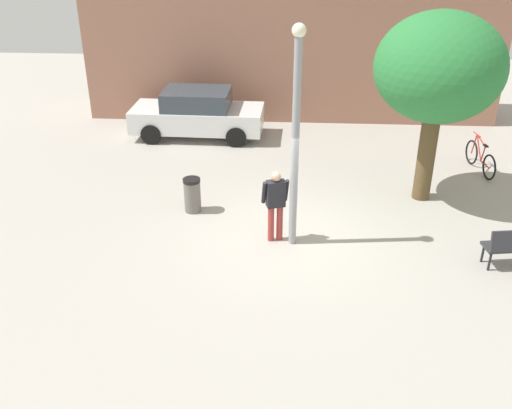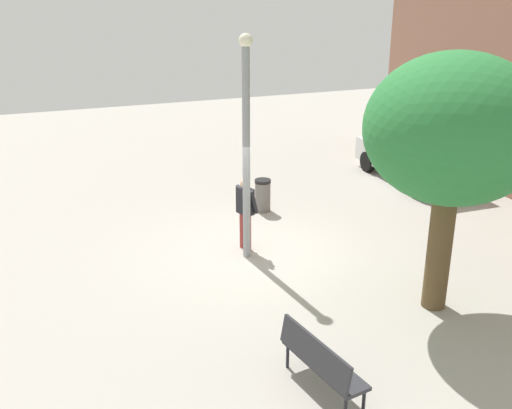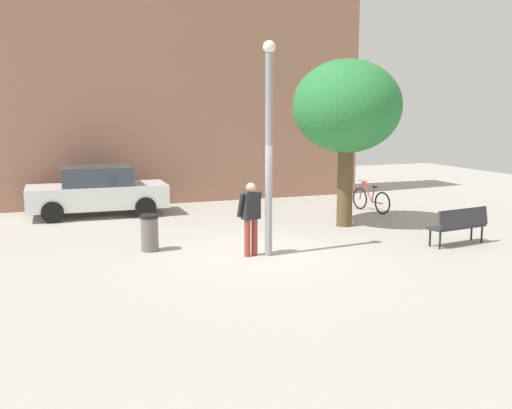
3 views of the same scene
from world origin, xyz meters
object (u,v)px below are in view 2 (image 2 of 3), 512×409
at_px(person_by_lamppost, 245,209).
at_px(trash_bin, 263,195).
at_px(lamppost, 246,141).
at_px(plaza_tree, 453,131).
at_px(park_bench, 320,360).
at_px(parked_car_white, 415,156).

xyz_separation_m(person_by_lamppost, trash_bin, (-2.06, 1.26, -0.53)).
relative_size(lamppost, person_by_lamppost, 2.85).
bearing_deg(trash_bin, person_by_lamppost, -31.45).
bearing_deg(plaza_tree, lamppost, -143.21).
relative_size(plaza_tree, trash_bin, 5.38).
relative_size(lamppost, park_bench, 2.88).
bearing_deg(lamppost, plaza_tree, 36.79).
bearing_deg(person_by_lamppost, plaza_tree, 32.54).
height_order(plaza_tree, trash_bin, plaza_tree).
height_order(lamppost, parked_car_white, lamppost).
bearing_deg(lamppost, parked_car_white, 115.22).
relative_size(person_by_lamppost, park_bench, 1.01).
xyz_separation_m(plaza_tree, parked_car_white, (-6.40, 4.12, -2.55)).
xyz_separation_m(lamppost, trash_bin, (-2.45, 1.38, -2.18)).
bearing_deg(lamppost, park_bench, -8.04).
height_order(lamppost, trash_bin, lamppost).
relative_size(person_by_lamppost, trash_bin, 1.93).
bearing_deg(park_bench, person_by_lamppost, 171.28).
relative_size(lamppost, plaza_tree, 1.02).
distance_m(lamppost, trash_bin, 3.55).
xyz_separation_m(lamppost, plaza_tree, (3.30, 2.47, 0.71)).
height_order(park_bench, plaza_tree, plaza_tree).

